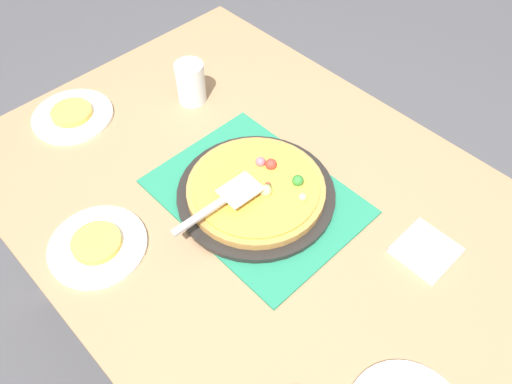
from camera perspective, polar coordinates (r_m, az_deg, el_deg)
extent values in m
plane|color=#4C4C51|center=(1.87, 0.00, -15.05)|extent=(8.00, 8.00, 0.00)
cube|color=#9E7A56|center=(1.24, 0.00, -1.02)|extent=(1.40, 1.00, 0.03)
cube|color=#9E7A56|center=(1.80, -25.07, -4.38)|extent=(0.07, 0.07, 0.72)
cube|color=#9E7A56|center=(2.04, -3.60, 9.46)|extent=(0.07, 0.07, 0.72)
cube|color=#237F5B|center=(1.22, 0.00, -0.50)|extent=(0.48, 0.36, 0.01)
cylinder|color=black|center=(1.22, 0.00, -0.21)|extent=(0.38, 0.38, 0.01)
cylinder|color=#B78442|center=(1.20, 0.00, 0.30)|extent=(0.33, 0.33, 0.02)
cylinder|color=gold|center=(1.19, 0.00, 0.70)|extent=(0.30, 0.30, 0.01)
sphere|color=#338433|center=(1.19, 4.72, 1.29)|extent=(0.03, 0.03, 0.03)
sphere|color=#E5CC7F|center=(1.16, 5.25, -0.59)|extent=(0.02, 0.02, 0.02)
sphere|color=red|center=(1.22, 1.70, 3.13)|extent=(0.03, 0.03, 0.03)
sphere|color=#E5CC7F|center=(1.17, 1.07, 0.12)|extent=(0.03, 0.03, 0.03)
sphere|color=#338433|center=(1.18, 1.27, 0.42)|extent=(0.02, 0.02, 0.02)
sphere|color=red|center=(1.18, 1.32, 0.74)|extent=(0.02, 0.02, 0.02)
sphere|color=#B76675|center=(1.23, 0.50, 3.42)|extent=(0.03, 0.03, 0.03)
cylinder|color=white|center=(1.19, -17.36, -5.80)|extent=(0.22, 0.22, 0.01)
cylinder|color=white|center=(1.50, -19.90, 8.02)|extent=(0.22, 0.22, 0.01)
cylinder|color=#EAB747|center=(1.18, -17.51, -5.45)|extent=(0.11, 0.11, 0.02)
cylinder|color=#EAB747|center=(1.50, -20.04, 8.39)|extent=(0.11, 0.11, 0.02)
cylinder|color=white|center=(1.45, -7.35, 12.09)|extent=(0.08, 0.08, 0.12)
cube|color=silver|center=(1.15, -1.87, 0.30)|extent=(0.07, 0.09, 0.00)
cube|color=#B2B2B7|center=(1.11, -6.42, -2.73)|extent=(0.02, 0.14, 0.01)
cube|color=white|center=(1.19, 18.55, -6.25)|extent=(0.12, 0.12, 0.02)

